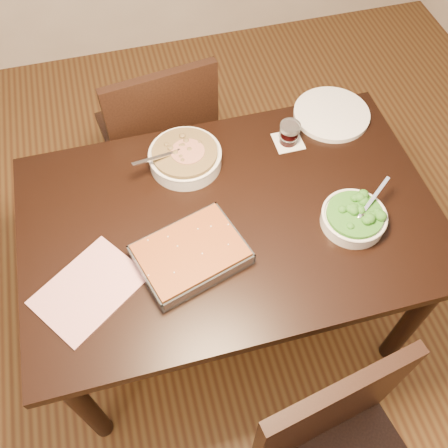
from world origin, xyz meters
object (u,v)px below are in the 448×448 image
object	(u,v)px
stew_bowl	(185,157)
dinner_plate	(331,114)
wine_tumbler	(289,133)
chair_far	(160,136)
table	(230,232)
baking_dish	(191,254)
broccoli_bowl	(354,217)

from	to	relation	value
stew_bowl	dinner_plate	xyz separation A→B (m)	(0.60, 0.09, -0.03)
stew_bowl	wine_tumbler	size ratio (longest dim) A/B	3.34
wine_tumbler	chair_far	size ratio (longest dim) A/B	0.09
wine_tumbler	dinner_plate	bearing A→B (deg)	22.52
table	chair_far	bearing A→B (deg)	102.68
stew_bowl	baking_dish	world-z (taller)	stew_bowl
stew_bowl	table	bearing A→B (deg)	-70.57
stew_bowl	wine_tumbler	xyz separation A→B (m)	(0.39, 0.01, 0.01)
dinner_plate	chair_far	bearing A→B (deg)	156.62
wine_tumbler	dinner_plate	distance (m)	0.23
baking_dish	dinner_plate	world-z (taller)	baking_dish
broccoli_bowl	chair_far	bearing A→B (deg)	124.65
broccoli_bowl	baking_dish	xyz separation A→B (m)	(-0.55, 0.00, -0.00)
table	baking_dish	xyz separation A→B (m)	(-0.16, -0.13, 0.12)
chair_far	wine_tumbler	bearing A→B (deg)	132.06
table	wine_tumbler	bearing A→B (deg)	42.61
stew_bowl	chair_far	size ratio (longest dim) A/B	0.30
broccoli_bowl	wine_tumbler	distance (m)	0.41
table	baking_dish	distance (m)	0.24
stew_bowl	broccoli_bowl	distance (m)	0.62
broccoli_bowl	dinner_plate	xyz separation A→B (m)	(0.12, 0.49, -0.02)
baking_dish	chair_far	distance (m)	0.80
broccoli_bowl	baking_dish	bearing A→B (deg)	179.93
baking_dish	chair_far	size ratio (longest dim) A/B	0.40
broccoli_bowl	chair_far	size ratio (longest dim) A/B	0.24
baking_dish	chair_far	bearing A→B (deg)	71.96
baking_dish	stew_bowl	bearing A→B (deg)	63.52
baking_dish	dinner_plate	bearing A→B (deg)	19.39
chair_far	baking_dish	bearing A→B (deg)	80.21
table	dinner_plate	distance (m)	0.63
table	wine_tumbler	size ratio (longest dim) A/B	16.52
table	wine_tumbler	distance (m)	0.43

